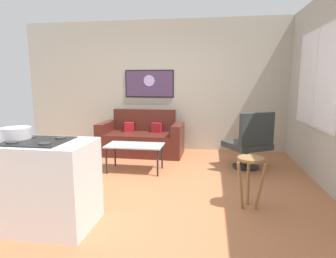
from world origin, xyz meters
The scene contains 11 objects.
ground centered at (0.00, 0.00, -0.02)m, with size 6.40×6.40×0.04m, color #AE6841.
back_wall centered at (0.00, 2.42, 1.40)m, with size 6.40×0.05×2.80m, color #B2AC9B.
right_wall centered at (2.62, 0.30, 1.40)m, with size 0.05×6.40×2.80m, color #AEAC9F.
couch centered at (-0.40, 1.85, 0.31)m, with size 1.72×0.84×0.91m.
coffee_table centered at (-0.23, 0.70, 0.41)m, with size 0.95×0.50×0.46m.
armchair centered at (1.68, 1.10, 0.48)m, with size 0.88×0.87×1.00m.
bar_stool centered at (1.48, -0.45, 0.47)m, with size 0.35×0.35×0.62m.
kitchen_counter centered at (-1.01, -1.20, 0.45)m, with size 1.68×0.65×0.92m.
mixing_bowl centered at (-0.99, -1.14, 0.96)m, with size 0.30×0.30×0.13m.
wall_painting centered at (-0.35, 2.38, 1.45)m, with size 1.09×0.03×0.60m.
window centered at (2.59, 0.90, 1.54)m, with size 0.03×1.66×1.50m.
Camera 1 is at (1.00, -3.74, 1.49)m, focal length 30.01 mm.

